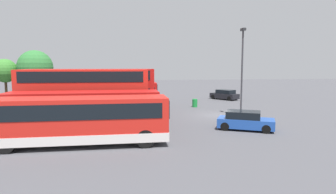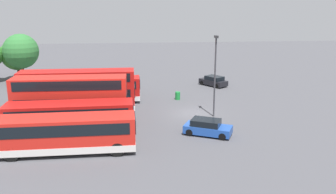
{
  "view_description": "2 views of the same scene",
  "coord_description": "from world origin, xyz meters",
  "views": [
    {
      "loc": [
        -26.7,
        8.49,
        4.87
      ],
      "look_at": [
        2.23,
        4.56,
        1.64
      ],
      "focal_mm": 30.29,
      "sensor_mm": 36.0,
      "label": 1
    },
    {
      "loc": [
        -35.71,
        6.34,
        11.4
      ],
      "look_at": [
        1.37,
        2.51,
        1.51
      ],
      "focal_mm": 37.99,
      "sensor_mm": 36.0,
      "label": 2
    }
  ],
  "objects": [
    {
      "name": "bus_double_decker_third",
      "position": [
        -1.63,
        12.33,
        2.45
      ],
      "size": [
        2.85,
        10.96,
        4.55
      ],
      "color": "red",
      "rests_on": "ground"
    },
    {
      "name": "waste_bin_yellow",
      "position": [
        5.74,
        0.88,
        0.47
      ],
      "size": [
        0.6,
        0.6,
        0.95
      ],
      "primitive_type": "cylinder",
      "color": "#197F33",
      "rests_on": "ground"
    },
    {
      "name": "ground_plane",
      "position": [
        0.0,
        0.0,
        0.0
      ],
      "size": [
        140.0,
        140.0,
        0.0
      ],
      "primitive_type": "plane",
      "color": "#47474C"
    },
    {
      "name": "tree_rightmost",
      "position": [
        19.65,
        23.55,
        3.88
      ],
      "size": [
        4.69,
        4.69,
        6.24
      ],
      "color": "#4C3823",
      "rests_on": "ground"
    },
    {
      "name": "car_small_green",
      "position": [
        12.53,
        -5.12,
        0.7
      ],
      "size": [
        4.3,
        3.79,
        1.43
      ],
      "color": "black",
      "rests_on": "ground"
    },
    {
      "name": "bus_single_deck_second",
      "position": [
        -5.19,
        11.88,
        1.62
      ],
      "size": [
        2.79,
        11.18,
        2.95
      ],
      "color": "#B71411",
      "rests_on": "ground"
    },
    {
      "name": "bus_single_deck_fifth",
      "position": [
        5.58,
        11.27,
        1.62
      ],
      "size": [
        2.72,
        11.68,
        2.95
      ],
      "color": "#B71411",
      "rests_on": "ground"
    },
    {
      "name": "bus_single_deck_near_end",
      "position": [
        -9.14,
        11.51,
        1.62
      ],
      "size": [
        2.73,
        10.69,
        2.95
      ],
      "color": "red",
      "rests_on": "ground"
    },
    {
      "name": "bus_single_deck_sixth",
      "position": [
        8.83,
        12.12,
        1.62
      ],
      "size": [
        2.74,
        11.42,
        2.95
      ],
      "color": "red",
      "rests_on": "ground"
    },
    {
      "name": "car_hatchback_silver",
      "position": [
        -6.43,
        -0.2,
        0.7
      ],
      "size": [
        3.43,
        4.51,
        1.43
      ],
      "color": "#1E479E",
      "rests_on": "ground"
    },
    {
      "name": "bus_double_decker_fourth",
      "position": [
        1.63,
        12.09,
        2.45
      ],
      "size": [
        2.68,
        11.99,
        4.55
      ],
      "color": "#B71411",
      "rests_on": "ground"
    },
    {
      "name": "lamp_post_tall",
      "position": [
        -1.23,
        -1.98,
        4.84
      ],
      "size": [
        0.7,
        0.3,
        8.32
      ],
      "color": "#38383D",
      "rests_on": "ground"
    },
    {
      "name": "tree_midright",
      "position": [
        17.55,
        22.27,
        4.63
      ],
      "size": [
        5.02,
        5.02,
        7.15
      ],
      "color": "#4C3823",
      "rests_on": "ground"
    }
  ]
}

